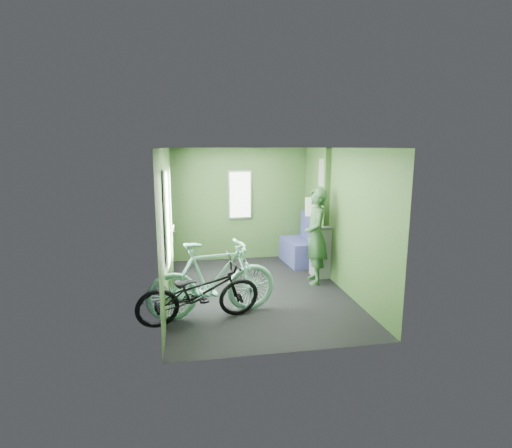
{
  "coord_description": "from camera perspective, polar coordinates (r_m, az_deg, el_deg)",
  "views": [
    {
      "loc": [
        -1.09,
        -6.07,
        2.32
      ],
      "look_at": [
        0.0,
        0.1,
        1.1
      ],
      "focal_mm": 28.0,
      "sensor_mm": 36.0,
      "label": 1
    }
  ],
  "objects": [
    {
      "name": "passenger",
      "position": [
        6.87,
        8.54,
        -1.71
      ],
      "size": [
        0.48,
        0.68,
        1.64
      ],
      "rotation": [
        0.0,
        0.0,
        -1.73
      ],
      "color": "#294A28",
      "rests_on": "ground"
    },
    {
      "name": "waste_box",
      "position": [
        7.3,
        9.14,
        -3.86
      ],
      "size": [
        0.27,
        0.38,
        0.93
      ],
      "primitive_type": "cube",
      "color": "gray",
      "rests_on": "ground"
    },
    {
      "name": "bench_seat",
      "position": [
        8.11,
        6.35,
        -3.5
      ],
      "size": [
        0.61,
        1.0,
        1.01
      ],
      "rotation": [
        0.0,
        0.0,
        0.09
      ],
      "color": "navy",
      "rests_on": "ground"
    },
    {
      "name": "bicycle_mint",
      "position": [
        5.72,
        -6.07,
        -13.0
      ],
      "size": [
        1.88,
        0.9,
        1.12
      ],
      "primitive_type": "imported",
      "rotation": [
        0.0,
        -0.08,
        1.74
      ],
      "color": "#85D0BB",
      "rests_on": "ground"
    },
    {
      "name": "bicycle_black",
      "position": [
        5.55,
        -7.93,
        -13.79
      ],
      "size": [
        1.78,
        1.06,
        0.97
      ],
      "primitive_type": "imported",
      "rotation": [
        0.0,
        -0.19,
        1.78
      ],
      "color": "black",
      "rests_on": "ground"
    },
    {
      "name": "room",
      "position": [
        6.27,
        -0.24,
        2.9
      ],
      "size": [
        4.0,
        4.02,
        2.31
      ],
      "color": "black",
      "rests_on": "ground"
    }
  ]
}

